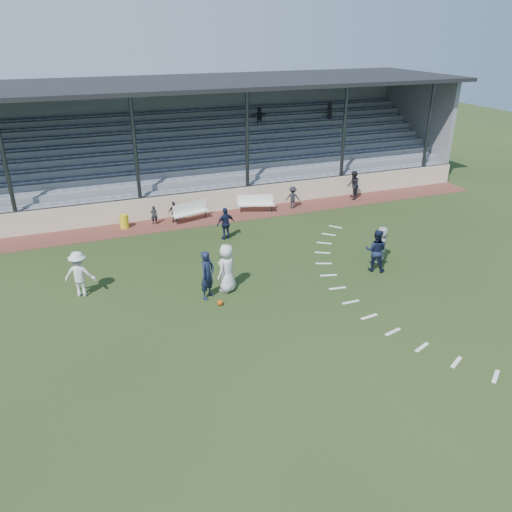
% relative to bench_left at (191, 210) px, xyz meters
% --- Properties ---
extents(ground, '(90.00, 90.00, 0.00)m').
position_rel_bench_left_xyz_m(ground, '(0.60, -10.58, -0.58)').
color(ground, '#243516').
rests_on(ground, ground).
extents(cinder_track, '(34.00, 2.00, 0.02)m').
position_rel_bench_left_xyz_m(cinder_track, '(0.60, -0.08, -0.57)').
color(cinder_track, '#5B2B24').
rests_on(cinder_track, ground).
extents(retaining_wall, '(34.00, 0.18, 1.20)m').
position_rel_bench_left_xyz_m(retaining_wall, '(0.60, 0.97, 0.02)').
color(retaining_wall, beige).
rests_on(retaining_wall, ground).
extents(bench_left, '(2.04, 0.96, 0.95)m').
position_rel_bench_left_xyz_m(bench_left, '(0.00, 0.00, 0.00)').
color(bench_left, white).
rests_on(bench_left, cinder_track).
extents(bench_right, '(2.02, 1.08, 0.95)m').
position_rel_bench_left_xyz_m(bench_right, '(3.69, 0.06, 0.00)').
color(bench_right, white).
rests_on(bench_right, cinder_track).
extents(trash_bin, '(0.44, 0.44, 0.71)m').
position_rel_bench_left_xyz_m(trash_bin, '(-3.44, 0.14, -0.21)').
color(trash_bin, gold).
rests_on(trash_bin, cinder_track).
extents(football, '(0.22, 0.22, 0.22)m').
position_rel_bench_left_xyz_m(football, '(-1.19, -9.04, -0.48)').
color(football, '#C0420B').
rests_on(football, ground).
extents(player_white_lead, '(1.13, 1.07, 1.94)m').
position_rel_bench_left_xyz_m(player_white_lead, '(-0.59, -8.04, 0.38)').
color(player_white_lead, silver).
rests_on(player_white_lead, ground).
extents(player_navy_lead, '(0.82, 0.80, 1.90)m').
position_rel_bench_left_xyz_m(player_navy_lead, '(-1.43, -8.30, 0.37)').
color(player_navy_lead, '#121933').
rests_on(player_navy_lead, ground).
extents(player_navy_mid, '(1.12, 1.09, 1.82)m').
position_rel_bench_left_xyz_m(player_navy_mid, '(5.76, -8.57, 0.33)').
color(player_navy_mid, '#121933').
rests_on(player_navy_mid, ground).
extents(player_white_wing, '(1.33, 1.03, 1.82)m').
position_rel_bench_left_xyz_m(player_white_wing, '(-5.89, -6.41, 0.32)').
color(player_white_wing, silver).
rests_on(player_white_wing, ground).
extents(player_navy_wing, '(0.99, 0.56, 1.59)m').
position_rel_bench_left_xyz_m(player_navy_wing, '(0.97, -3.05, 0.21)').
color(player_navy_wing, '#121933').
rests_on(player_navy_wing, ground).
extents(player_white_back, '(1.46, 1.33, 1.62)m').
position_rel_bench_left_xyz_m(player_white_back, '(6.50, -7.88, 0.23)').
color(player_white_back, silver).
rests_on(player_white_back, ground).
extents(official, '(0.92, 1.02, 1.70)m').
position_rel_bench_left_xyz_m(official, '(9.88, 0.06, 0.29)').
color(official, black).
rests_on(official, cinder_track).
extents(sub_left_near, '(0.41, 0.32, 1.00)m').
position_rel_bench_left_xyz_m(sub_left_near, '(-1.91, 0.13, -0.07)').
color(sub_left_near, black).
rests_on(sub_left_near, cinder_track).
extents(sub_left_far, '(0.67, 0.33, 1.11)m').
position_rel_bench_left_xyz_m(sub_left_far, '(-0.85, 0.06, -0.01)').
color(sub_left_far, black).
rests_on(sub_left_far, cinder_track).
extents(sub_right, '(0.92, 0.73, 1.25)m').
position_rel_bench_left_xyz_m(sub_right, '(5.86, -0.14, 0.06)').
color(sub_right, black).
rests_on(sub_right, cinder_track).
extents(grandstand, '(34.60, 9.00, 6.61)m').
position_rel_bench_left_xyz_m(grandstand, '(0.60, 5.68, 1.62)').
color(grandstand, gray).
rests_on(grandstand, ground).
extents(penalty_arc, '(3.89, 14.63, 0.01)m').
position_rel_bench_left_xyz_m(penalty_arc, '(4.72, -10.58, -0.58)').
color(penalty_arc, silver).
rests_on(penalty_arc, ground).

